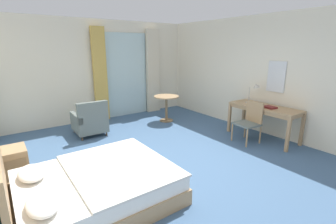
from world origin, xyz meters
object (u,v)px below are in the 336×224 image
(desk_chair, at_px, (250,120))
(desk_lamp, at_px, (255,88))
(armchair_by_window, at_px, (90,121))
(round_cafe_table, at_px, (166,102))
(writing_desk, at_px, (264,110))
(closed_book, at_px, (270,107))
(nightstand, at_px, (11,165))
(bed, at_px, (92,187))

(desk_chair, xyz_separation_m, desk_lamp, (0.55, 0.32, 0.62))
(armchair_by_window, relative_size, round_cafe_table, 1.18)
(desk_lamp, bearing_deg, writing_desk, -107.14)
(desk_chair, distance_m, closed_book, 0.52)
(writing_desk, distance_m, desk_chair, 0.47)
(round_cafe_table, bearing_deg, writing_desk, -67.03)
(nightstand, height_order, writing_desk, writing_desk)
(writing_desk, xyz_separation_m, desk_lamp, (0.12, 0.38, 0.44))
(desk_lamp, bearing_deg, armchair_by_window, 146.56)
(nightstand, bearing_deg, desk_chair, -14.18)
(closed_book, bearing_deg, desk_lamp, 82.46)
(armchair_by_window, distance_m, round_cafe_table, 2.19)
(armchair_by_window, xyz_separation_m, round_cafe_table, (2.18, -0.14, 0.21))
(nightstand, xyz_separation_m, desk_lamp, (5.05, -0.81, 0.85))
(nightstand, bearing_deg, writing_desk, -13.64)
(desk_chair, relative_size, round_cafe_table, 1.24)
(closed_book, bearing_deg, desk_chair, 159.55)
(armchair_by_window, bearing_deg, nightstand, -141.25)
(nightstand, height_order, armchair_by_window, armchair_by_window)
(desk_chair, xyz_separation_m, armchair_by_window, (-2.78, 2.52, -0.17))
(writing_desk, bearing_deg, round_cafe_table, 112.97)
(nightstand, xyz_separation_m, writing_desk, (4.94, -1.20, 0.41))
(desk_lamp, distance_m, round_cafe_table, 2.43)
(nightstand, relative_size, closed_book, 2.05)
(writing_desk, bearing_deg, nightstand, 166.36)
(desk_chair, bearing_deg, closed_book, -31.30)
(closed_book, xyz_separation_m, armchair_by_window, (-3.15, 2.75, -0.46))
(bed, xyz_separation_m, closed_book, (4.02, -0.05, 0.54))
(closed_book, distance_m, armchair_by_window, 4.20)
(writing_desk, bearing_deg, closed_book, -111.23)
(writing_desk, distance_m, closed_book, 0.21)
(desk_chair, xyz_separation_m, round_cafe_table, (-0.61, 2.38, 0.04))
(desk_chair, bearing_deg, armchair_by_window, 137.78)
(desk_lamp, distance_m, closed_book, 0.67)
(desk_chair, distance_m, desk_lamp, 0.89)
(desk_chair, height_order, closed_book, desk_chair)
(nightstand, height_order, closed_book, closed_book)
(nightstand, height_order, desk_chair, desk_chair)
(armchair_by_window, bearing_deg, closed_book, -41.11)
(bed, relative_size, desk_lamp, 4.22)
(writing_desk, bearing_deg, desk_chair, 172.16)
(writing_desk, distance_m, armchair_by_window, 4.14)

